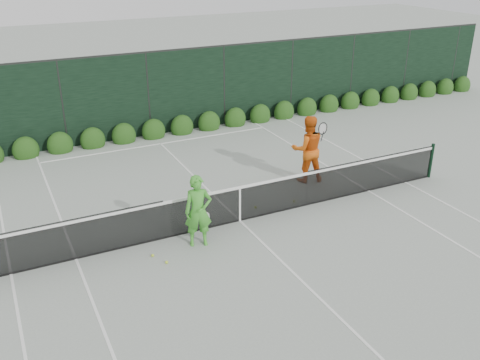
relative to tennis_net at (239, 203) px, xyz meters
name	(u,v)px	position (x,y,z in m)	size (l,w,h in m)	color
ground	(240,221)	(0.02, 0.00, -0.53)	(80.00, 80.00, 0.00)	gray
tennis_net	(239,203)	(0.00, 0.00, 0.00)	(12.90, 0.10, 1.07)	black
player_woman	(198,211)	(-1.34, -0.60, 0.34)	(0.72, 0.57, 1.74)	green
player_man	(308,149)	(2.94, 1.43, 0.47)	(1.15, 1.00, 2.01)	#DF5D12
court_lines	(240,221)	(0.02, 0.00, -0.53)	(11.03, 23.83, 0.01)	white
windscreen_fence	(298,212)	(0.02, -2.71, 0.98)	(32.00, 21.07, 3.06)	black
hedge_row	(154,131)	(0.02, 7.15, -0.30)	(31.66, 0.65, 0.94)	#17390F
tennis_balls	(223,229)	(-0.57, -0.24, -0.50)	(4.41, 1.59, 0.07)	#C7E332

